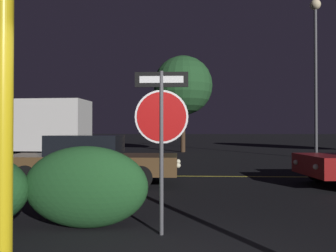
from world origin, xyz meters
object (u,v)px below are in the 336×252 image
at_px(yellow_pole_left, 3,145).
at_px(street_lamp, 316,47).
at_px(stop_sign, 161,119).
at_px(delivery_truck, 34,127).
at_px(passing_car_2, 90,159).
at_px(tree_0, 183,86).
at_px(hedge_bush_2, 86,187).

distance_m(yellow_pole_left, street_lamp, 17.87).
distance_m(stop_sign, delivery_truck, 15.47).
bearing_deg(delivery_truck, passing_car_2, -143.72).
bearing_deg(delivery_truck, yellow_pole_left, -152.77).
bearing_deg(passing_car_2, delivery_truck, -147.59).
xyz_separation_m(street_lamp, tree_0, (-7.12, 4.80, -1.36)).
height_order(stop_sign, delivery_truck, delivery_truck).
distance_m(stop_sign, yellow_pole_left, 2.29).
xyz_separation_m(yellow_pole_left, passing_car_2, (-1.04, 6.28, -0.69)).
height_order(street_lamp, tree_0, street_lamp).
distance_m(hedge_bush_2, street_lamp, 16.29).
height_order(stop_sign, street_lamp, street_lamp).
relative_size(street_lamp, tree_0, 1.28).
xyz_separation_m(yellow_pole_left, hedge_bush_2, (0.10, 2.14, -0.74)).
relative_size(passing_car_2, delivery_truck, 0.81).
distance_m(stop_sign, tree_0, 18.13).
distance_m(passing_car_2, tree_0, 14.26).
height_order(delivery_truck, street_lamp, street_lamp).
xyz_separation_m(hedge_bush_2, street_lamp, (8.53, 12.81, 5.32)).
height_order(hedge_bush_2, passing_car_2, passing_car_2).
relative_size(hedge_bush_2, tree_0, 0.29).
bearing_deg(hedge_bush_2, tree_0, 85.42).
relative_size(stop_sign, delivery_truck, 0.39).
xyz_separation_m(stop_sign, delivery_truck, (-8.12, 13.17, 0.01)).
xyz_separation_m(hedge_bush_2, tree_0, (1.41, 17.61, 3.96)).
bearing_deg(stop_sign, street_lamp, 60.17).
bearing_deg(street_lamp, tree_0, 146.01).
xyz_separation_m(hedge_bush_2, passing_car_2, (-1.14, 4.14, 0.05)).
relative_size(stop_sign, tree_0, 0.36).
xyz_separation_m(passing_car_2, delivery_truck, (-5.78, 8.75, 0.99)).
bearing_deg(stop_sign, hedge_bush_2, 166.29).
height_order(delivery_truck, tree_0, tree_0).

